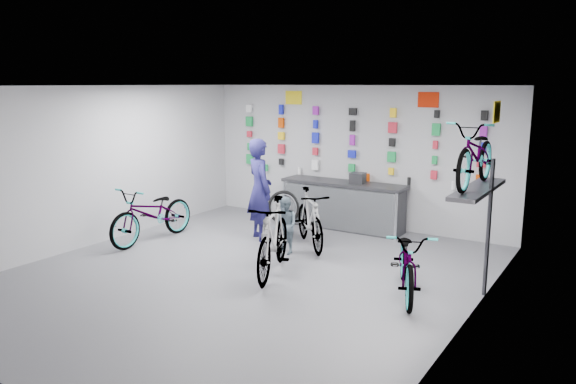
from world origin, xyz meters
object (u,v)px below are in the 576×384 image
Objects in this scene: bike_left at (153,213)px; bike_right at (408,261)px; bike_center at (273,238)px; customer at (285,226)px; counter at (343,206)px; bike_service at (310,219)px; clerk at (260,189)px.

bike_left is 5.21m from bike_right.
bike_center is 1.96× the size of customer.
bike_left is (-2.68, -2.86, 0.07)m from counter.
clerk reaches higher than bike_service.
customer is at bearing 139.01° from bike_right.
counter is at bearing 112.92° from customer.
counter is 3.89m from bike_right.
bike_center is at bearing -6.90° from bike_left.
bike_left is 1.04× the size of bike_center.
bike_left reaches higher than bike_service.
bike_left is 2.13m from clerk.
customer is (-0.18, -0.58, -0.03)m from bike_service.
clerk reaches higher than counter.
bike_service is at bearing -145.65° from clerk.
clerk is at bearing 173.95° from customer.
customer is at bearing -151.26° from bike_service.
customer is at bearing -91.98° from counter.
bike_right is 2.77m from bike_service.
counter is 2.18m from customer.
customer is (-2.60, 0.78, 0.01)m from bike_right.
counter is at bearing 46.90° from bike_left.
clerk is (1.67, 1.25, 0.44)m from bike_left.
customer is at bearing -177.55° from clerk.
counter is 3.26m from bike_center.
clerk reaches higher than customer.
bike_center is 1.11× the size of bike_service.
bike_right is 1.88× the size of customer.
bike_center is at bearing 163.94° from clerk.
bike_service is at bearing 24.49° from bike_left.
counter is at bearing -88.86° from clerk.
bike_left is at bearing 152.58° from bike_center.
bike_center reaches higher than counter.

